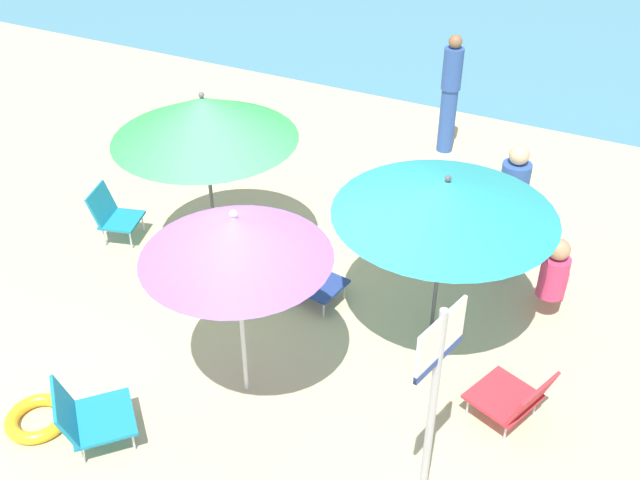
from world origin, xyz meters
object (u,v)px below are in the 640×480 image
umbrella_green (204,118)px  person_c (510,211)px  person_a (554,274)px  warning_sign (435,386)px  beach_chair_c (112,213)px  umbrella_teal (446,198)px  beach_chair_d (515,398)px  person_b (450,94)px  umbrella_purple (235,237)px  swim_ring (38,418)px  beach_chair_a (310,275)px  beach_chair_b (87,416)px

umbrella_green → person_c: 3.33m
person_a → warning_sign: size_ratio=0.46×
beach_chair_c → warning_sign: size_ratio=0.32×
umbrella_teal → person_a: 1.64m
umbrella_green → person_a: bearing=13.5°
beach_chair_d → person_b: size_ratio=0.44×
person_b → person_c: 2.90m
umbrella_purple → beach_chair_d: bearing=16.9°
umbrella_teal → swim_ring: size_ratio=3.75×
umbrella_teal → beach_chair_a: size_ratio=3.23×
umbrella_purple → beach_chair_a: 2.01m
beach_chair_a → person_c: bearing=47.4°
umbrella_teal → warning_sign: bearing=-72.9°
umbrella_purple → beach_chair_c: 3.30m
beach_chair_d → warning_sign: (-0.40, -1.18, 1.04)m
beach_chair_c → person_a: (4.88, 0.92, 0.14)m
beach_chair_b → beach_chair_d: (3.12, 1.79, -0.01)m
umbrella_purple → beach_chair_c: bearing=152.0°
warning_sign → person_c: bearing=108.4°
person_b → beach_chair_d: bearing=0.2°
beach_chair_d → beach_chair_a: bearing=3.0°
beach_chair_d → warning_sign: warning_sign is taller
umbrella_purple → person_b: size_ratio=1.14×
beach_chair_b → umbrella_purple: bearing=5.6°
umbrella_green → umbrella_purple: (1.29, -1.50, -0.13)m
beach_chair_a → beach_chair_b: (-0.76, -2.55, 0.02)m
umbrella_teal → beach_chair_d: umbrella_teal is taller
beach_chair_d → umbrella_purple: bearing=37.9°
beach_chair_d → person_c: person_c is taller
beach_chair_a → beach_chair_c: beach_chair_c is taller
umbrella_green → person_c: umbrella_green is taller
beach_chair_b → swim_ring: size_ratio=1.47×
beach_chair_b → person_c: (2.45, 3.92, 0.49)m
person_c → warning_sign: 3.37m
umbrella_teal → beach_chair_a: bearing=-175.8°
person_a → umbrella_teal: bearing=126.5°
beach_chair_d → person_b: bearing=-43.9°
beach_chair_a → swim_ring: beach_chair_a is taller
warning_sign → umbrella_green: bearing=161.4°
umbrella_green → beach_chair_c: bearing=-176.7°
swim_ring → umbrella_teal: bearing=45.7°
beach_chair_d → swim_ring: (-3.67, -1.85, -0.24)m
umbrella_green → warning_sign: (3.16, -1.99, -0.47)m
beach_chair_b → person_c: bearing=11.3°
beach_chair_b → beach_chair_d: beach_chair_b is taller
umbrella_purple → beach_chair_a: umbrella_purple is taller
beach_chair_c → person_b: person_b is taller
umbrella_teal → person_b: (-1.14, 3.76, -0.67)m
umbrella_green → swim_ring: (-0.12, -2.66, -1.75)m
beach_chair_d → person_c: (-0.67, 2.13, 0.49)m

